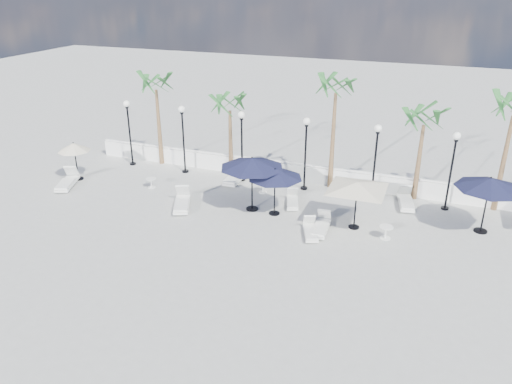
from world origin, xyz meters
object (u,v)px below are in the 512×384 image
(lounger_2, at_px, (235,177))
(parasol_cream_small, at_px, (74,148))
(parasol_navy_left, at_px, (252,163))
(lounger_4, at_px, (406,201))
(lounger_5, at_px, (292,201))
(lounger_6, at_px, (321,226))
(parasol_navy_mid, at_px, (275,174))
(parasol_navy_right, at_px, (490,184))
(lounger_3, at_px, (310,231))
(lounger_1, at_px, (67,182))
(parasol_cream_sq_a, at_px, (358,182))
(lounger_0, at_px, (182,202))

(lounger_2, bearing_deg, parasol_cream_small, -163.56)
(parasol_navy_left, bearing_deg, lounger_4, 23.60)
(lounger_5, distance_m, lounger_6, 2.90)
(lounger_5, relative_size, parasol_navy_left, 0.58)
(lounger_2, bearing_deg, parasol_navy_mid, -45.40)
(lounger_6, xyz_separation_m, parasol_navy_right, (6.56, 2.43, 2.04))
(lounger_3, height_order, lounger_5, lounger_5)
(lounger_1, xyz_separation_m, parasol_navy_left, (10.18, 0.83, 2.09))
(lounger_4, relative_size, parasol_navy_right, 0.72)
(parasol_cream_sq_a, bearing_deg, lounger_1, -177.48)
(parasol_navy_right, height_order, parasol_cream_small, parasol_navy_right)
(lounger_6, relative_size, parasol_navy_mid, 0.75)
(parasol_navy_right, bearing_deg, parasol_cream_sq_a, -163.41)
(lounger_2, distance_m, parasol_cream_sq_a, 7.95)
(lounger_3, bearing_deg, lounger_5, 100.75)
(lounger_0, distance_m, parasol_navy_mid, 4.82)
(lounger_1, bearing_deg, parasol_cream_small, 76.30)
(lounger_4, height_order, lounger_5, lounger_4)
(lounger_3, bearing_deg, parasol_cream_small, 152.22)
(parasol_navy_left, bearing_deg, lounger_1, -175.36)
(parasol_navy_left, distance_m, parasol_navy_right, 10.29)
(lounger_0, distance_m, lounger_5, 5.36)
(lounger_0, distance_m, lounger_2, 4.15)
(lounger_3, xyz_separation_m, parasol_navy_right, (6.91, 2.95, 2.07))
(lounger_4, bearing_deg, lounger_3, -139.36)
(lounger_6, bearing_deg, lounger_3, -126.49)
(lounger_3, xyz_separation_m, parasol_navy_mid, (-2.13, 1.46, 1.81))
(lounger_1, relative_size, parasol_navy_right, 0.78)
(lounger_6, bearing_deg, parasol_navy_left, 160.99)
(parasol_cream_sq_a, bearing_deg, lounger_6, -146.29)
(lounger_4, xyz_separation_m, parasol_navy_mid, (-5.71, -3.08, 1.77))
(lounger_5, distance_m, parasol_cream_sq_a, 4.01)
(lounger_5, bearing_deg, lounger_1, 172.01)
(parasol_navy_mid, distance_m, parasol_navy_right, 9.16)
(lounger_4, xyz_separation_m, lounger_5, (-5.18, -1.87, -0.04))
(lounger_1, xyz_separation_m, parasol_cream_sq_a, (15.10, 0.66, 1.91))
(parasol_cream_sq_a, bearing_deg, parasol_navy_mid, 178.78)
(parasol_navy_left, xyz_separation_m, parasol_navy_mid, (1.15, -0.08, -0.33))
(lounger_3, height_order, parasol_navy_mid, parasol_navy_mid)
(parasol_navy_left, distance_m, parasol_cream_small, 10.35)
(lounger_3, distance_m, lounger_5, 3.12)
(lounger_3, height_order, parasol_cream_small, parasol_cream_small)
(lounger_1, bearing_deg, parasol_navy_left, -17.34)
(lounger_1, height_order, lounger_6, lounger_1)
(lounger_4, distance_m, parasol_cream_small, 17.48)
(lounger_2, height_order, lounger_6, lounger_2)
(parasol_navy_mid, bearing_deg, lounger_5, 66.58)
(lounger_3, bearing_deg, lounger_0, 154.92)
(lounger_6, height_order, parasol_navy_left, parasol_navy_left)
(parasol_navy_mid, bearing_deg, parasol_navy_left, 175.90)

